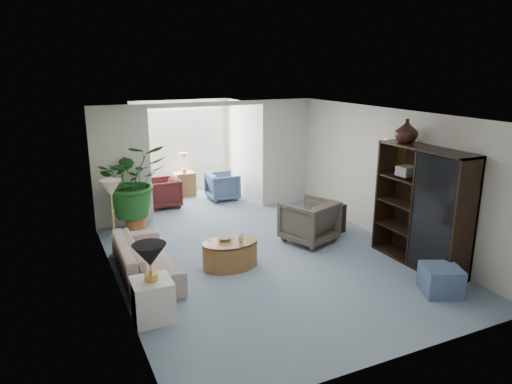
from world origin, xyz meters
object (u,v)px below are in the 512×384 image
end_table (153,300)px  coffee_bowl (225,238)px  sunroom_chair_blue (223,186)px  sunroom_chair_maroon (163,193)px  coffee_table (230,254)px  cabinet_urn (407,131)px  wingback_chair (309,221)px  floor_lamp (111,188)px  ottoman (441,280)px  framed_picture (395,154)px  sofa (146,258)px  entertainment_cabinet (422,207)px  plant_pot (136,224)px  sunroom_table (185,184)px  coffee_cup (241,239)px  side_table_dark (331,218)px  table_lamp (150,255)px

end_table → coffee_bowl: (1.50, 1.21, 0.20)m
sunroom_chair_blue → sunroom_chair_maroon: (-1.50, 0.00, 0.01)m
coffee_table → cabinet_urn: bearing=-13.9°
wingback_chair → sunroom_chair_maroon: 3.90m
floor_lamp → ottoman: bearing=-39.7°
framed_picture → sunroom_chair_maroon: (-3.30, 4.07, -1.36)m
sofa → entertainment_cabinet: 4.56m
wingback_chair → sunroom_chair_maroon: (-1.93, 3.39, -0.06)m
entertainment_cabinet → cabinet_urn: 1.30m
end_table → floor_lamp: size_ratio=1.56×
sofa → plant_pot: size_ratio=5.12×
coffee_table → sunroom_table: sunroom_table is taller
sunroom_chair_blue → sunroom_table: 1.06m
ottoman → sunroom_table: bearing=105.3°
coffee_cup → wingback_chair: 1.71m
floor_lamp → coffee_table: 2.31m
side_table_dark → entertainment_cabinet: bearing=-77.3°
framed_picture → coffee_bowl: bearing=173.8°
sofa → coffee_bowl: (1.30, -0.14, 0.18)m
side_table_dark → cabinet_urn: (0.44, -1.45, 1.90)m
framed_picture → sunroom_chair_maroon: size_ratio=0.66×
floor_lamp → sunroom_chair_blue: bearing=40.8°
sofa → side_table_dark: 3.86m
coffee_cup → sunroom_chair_maroon: size_ratio=0.13×
sunroom_chair_blue → side_table_dark: bearing=-159.1°
table_lamp → plant_pot: bearing=82.4°
sofa → sunroom_chair_maroon: sunroom_chair_maroon is taller
coffee_table → cabinet_urn: size_ratio=2.38×
framed_picture → sunroom_chair_maroon: framed_picture is taller
wingback_chair → ottoman: bearing=84.1°
sofa → end_table: size_ratio=3.66×
entertainment_cabinet → coffee_bowl: bearing=156.0°
cabinet_urn → ottoman: (-0.47, -1.46, -1.98)m
sunroom_chair_maroon → side_table_dark: bearing=41.2°
framed_picture → floor_lamp: bearing=163.0°
coffee_table → ottoman: 3.28m
framed_picture → sunroom_table: bearing=117.9°
table_lamp → plant_pot: (0.46, 3.51, -0.75)m
coffee_bowl → sunroom_table: 4.52m
cabinet_urn → sunroom_chair_maroon: (-3.07, 4.54, -1.85)m
coffee_table → entertainment_cabinet: entertainment_cabinet is taller
framed_picture → sunroom_chair_blue: framed_picture is taller
sofa → entertainment_cabinet: bearing=-107.5°
sunroom_table → cabinet_urn: bearing=-66.3°
wingback_chair → entertainment_cabinet: 2.09m
side_table_dark → cabinet_urn: cabinet_urn is taller
table_lamp → entertainment_cabinet: 4.47m
sunroom_chair_maroon → end_table: bearing=-15.0°
cabinet_urn → wingback_chair: bearing=134.7°
coffee_table → sunroom_chair_blue: 4.05m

